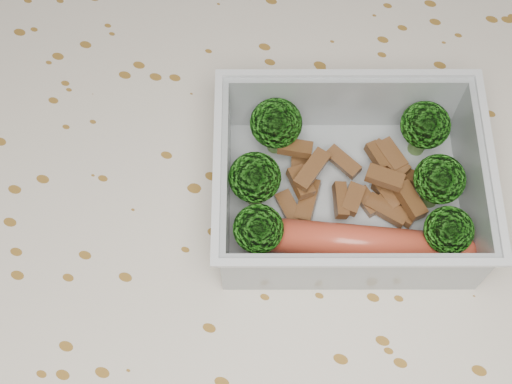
% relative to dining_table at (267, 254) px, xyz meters
% --- Properties ---
extents(dining_table, '(1.40, 0.90, 0.75)m').
position_rel_dining_table_xyz_m(dining_table, '(0.00, 0.00, 0.00)').
color(dining_table, brown).
rests_on(dining_table, ground).
extents(tablecloth, '(1.46, 0.96, 0.19)m').
position_rel_dining_table_xyz_m(tablecloth, '(0.00, 0.00, 0.05)').
color(tablecloth, beige).
rests_on(tablecloth, dining_table).
extents(lunch_container, '(0.22, 0.19, 0.06)m').
position_rel_dining_table_xyz_m(lunch_container, '(0.05, 0.02, 0.11)').
color(lunch_container, '#B5BDC3').
rests_on(lunch_container, tablecloth).
extents(broccoli_florets, '(0.16, 0.15, 0.05)m').
position_rel_dining_table_xyz_m(broccoli_florets, '(0.04, 0.03, 0.12)').
color(broccoli_florets, '#608C3F').
rests_on(broccoli_florets, lunch_container).
extents(meat_pile, '(0.11, 0.08, 0.03)m').
position_rel_dining_table_xyz_m(meat_pile, '(0.05, 0.04, 0.11)').
color(meat_pile, brown).
rests_on(meat_pile, lunch_container).
extents(sausage, '(0.15, 0.06, 0.02)m').
position_rel_dining_table_xyz_m(sausage, '(0.06, -0.01, 0.11)').
color(sausage, '#C0432B').
rests_on(sausage, lunch_container).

